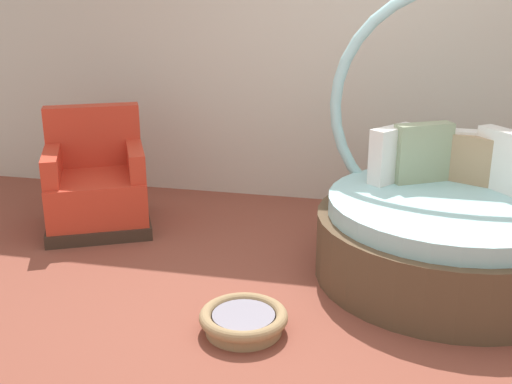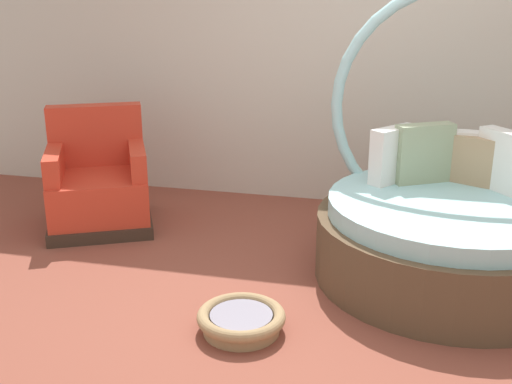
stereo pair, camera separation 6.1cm
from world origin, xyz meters
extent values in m
cube|color=brown|center=(0.00, 0.00, -0.01)|extent=(8.00, 8.00, 0.02)
cube|color=beige|center=(0.00, 2.07, 1.43)|extent=(8.00, 0.12, 2.85)
cylinder|color=brown|center=(0.87, 0.61, 0.22)|extent=(1.75, 1.75, 0.44)
cylinder|color=#9ED1D6|center=(0.87, 0.61, 0.50)|extent=(1.61, 1.61, 0.12)
torus|color=#9ED1D6|center=(0.87, 1.09, 1.06)|extent=(1.74, 0.08, 1.74)
cube|color=white|center=(1.20, 0.88, 0.76)|extent=(0.35, 0.39, 0.41)
cube|color=tan|center=(1.04, 0.99, 0.73)|extent=(0.36, 0.25, 0.34)
cube|color=white|center=(0.89, 1.08, 0.74)|extent=(0.36, 0.14, 0.35)
cube|color=#93A37F|center=(0.67, 0.96, 0.77)|extent=(0.42, 0.31, 0.41)
cube|color=white|center=(0.47, 0.92, 0.75)|extent=(0.33, 0.38, 0.39)
cube|color=#38281E|center=(-1.83, 0.94, 0.05)|extent=(1.07, 1.07, 0.10)
cube|color=red|center=(-1.83, 0.94, 0.27)|extent=(1.02, 1.02, 0.34)
cube|color=red|center=(-1.96, 1.22, 0.69)|extent=(0.75, 0.48, 0.50)
cube|color=red|center=(-2.11, 0.80, 0.55)|extent=(0.41, 0.67, 0.22)
cube|color=red|center=(-1.54, 1.08, 0.55)|extent=(0.41, 0.67, 0.22)
cylinder|color=#9E7F56|center=(-0.30, -0.37, 0.03)|extent=(0.44, 0.44, 0.06)
torus|color=#9E7F56|center=(-0.30, -0.37, 0.10)|extent=(0.51, 0.51, 0.07)
cylinder|color=gray|center=(-0.30, -0.37, 0.08)|extent=(0.36, 0.36, 0.05)
camera|label=1|loc=(0.47, -3.47, 1.93)|focal=44.49mm
camera|label=2|loc=(0.53, -3.46, 1.93)|focal=44.49mm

